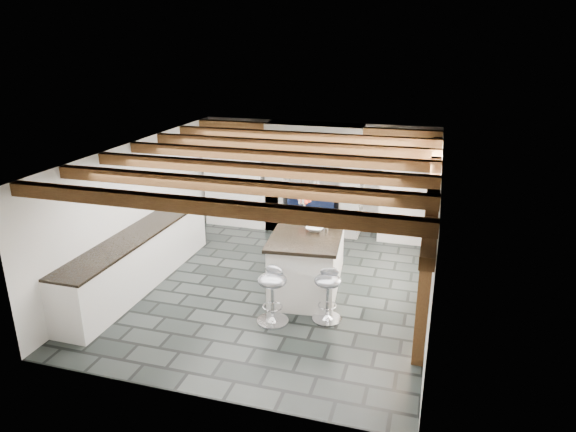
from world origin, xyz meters
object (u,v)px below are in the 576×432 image
(bar_stool_near, at_px, (328,289))
(kitchen_island, at_px, (309,256))
(bar_stool_far, at_px, (273,289))
(range_cooker, at_px, (313,210))

(bar_stool_near, bearing_deg, kitchen_island, 107.58)
(kitchen_island, distance_m, bar_stool_far, 1.31)
(kitchen_island, relative_size, bar_stool_near, 2.67)
(bar_stool_near, bearing_deg, bar_stool_far, -169.65)
(kitchen_island, distance_m, bar_stool_near, 1.15)
(range_cooker, height_order, kitchen_island, kitchen_island)
(bar_stool_near, distance_m, bar_stool_far, 0.80)
(range_cooker, relative_size, bar_stool_far, 1.15)
(range_cooker, bearing_deg, kitchen_island, -78.07)
(bar_stool_near, bearing_deg, range_cooker, 96.38)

